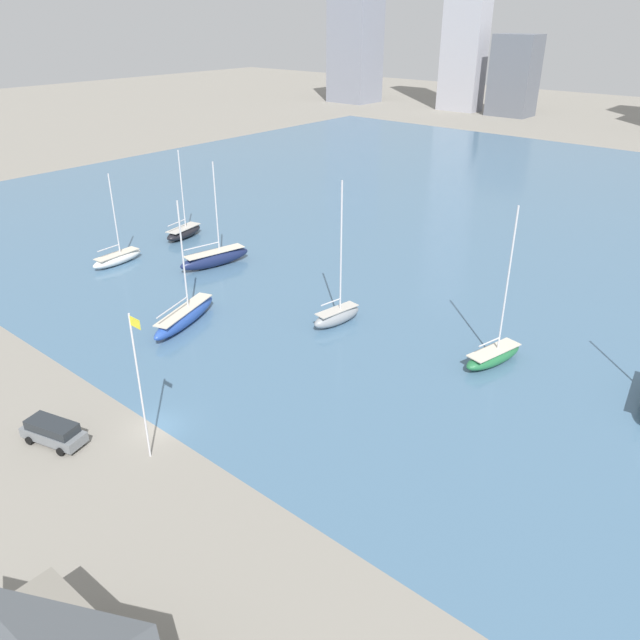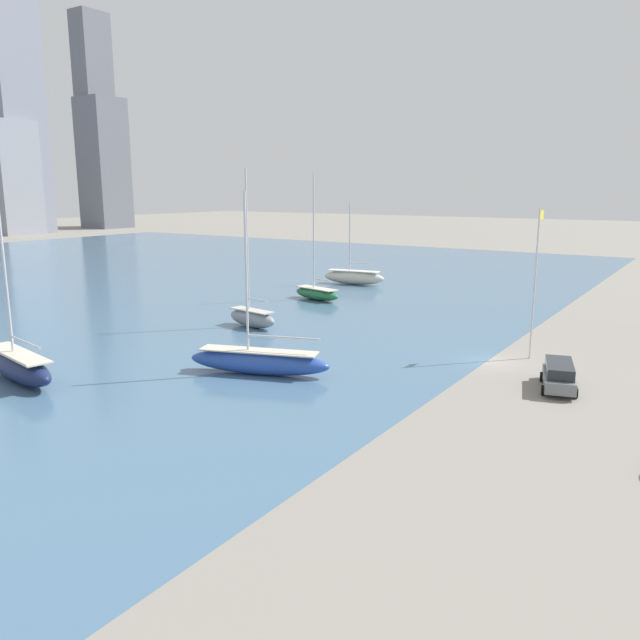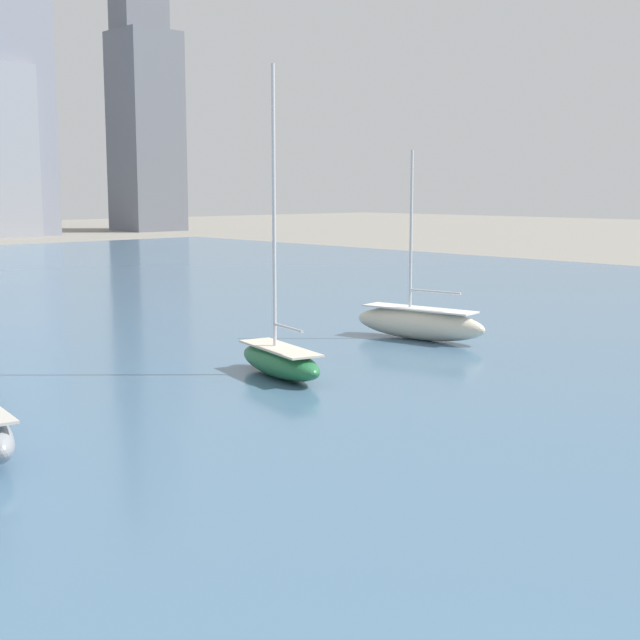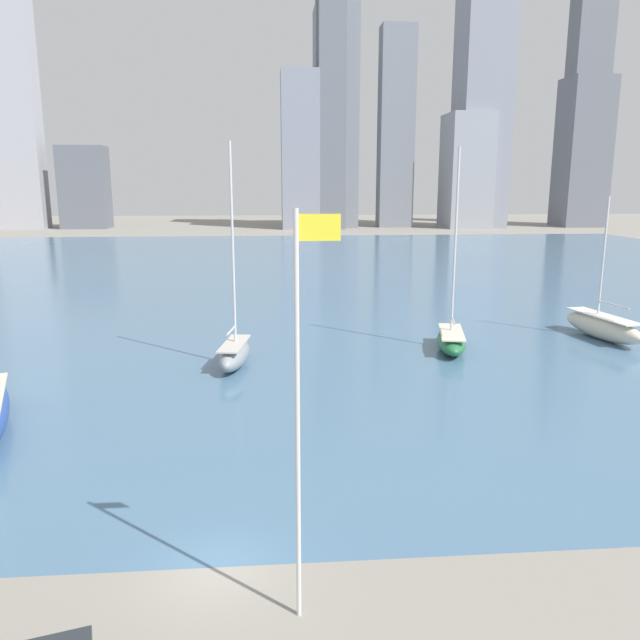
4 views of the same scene
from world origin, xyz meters
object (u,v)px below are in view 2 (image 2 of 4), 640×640
sailboat_green (317,292)px  parked_suv_gray (559,375)px  sailboat_cream (354,277)px  sailboat_navy (18,365)px  sailboat_gray (252,316)px  flag_pole (535,279)px  sailboat_blue (259,361)px

sailboat_green → parked_suv_gray: sailboat_green is taller
sailboat_cream → sailboat_navy: 52.97m
sailboat_green → sailboat_gray: size_ratio=0.99×
sailboat_cream → sailboat_navy: bearing=174.1°
sailboat_gray → sailboat_navy: 22.99m
flag_pole → sailboat_blue: bearing=134.8°
sailboat_gray → sailboat_green: bearing=19.7°
flag_pole → sailboat_green: bearing=65.9°
sailboat_green → sailboat_navy: size_ratio=1.13×
sailboat_navy → sailboat_blue: 17.09m
flag_pole → sailboat_cream: bearing=50.2°
sailboat_gray → parked_suv_gray: 30.27m
sailboat_blue → sailboat_gray: bearing=22.3°
sailboat_blue → parked_suv_gray: (8.42, -19.40, 0.02)m
sailboat_gray → flag_pole: bearing=-74.2°
sailboat_gray → sailboat_blue: 16.19m
sailboat_navy → flag_pole: bearing=-37.0°
flag_pole → sailboat_cream: size_ratio=1.03×
flag_pole → sailboat_gray: (-3.29, 26.24, -5.40)m
flag_pole → sailboat_cream: 42.12m
flag_pole → parked_suv_gray: 9.71m
sailboat_green → sailboat_blue: sailboat_green is taller
flag_pole → sailboat_cream: (26.77, 32.07, -5.40)m
sailboat_gray → sailboat_blue: bearing=-130.3°
sailboat_blue → parked_suv_gray: bearing=-85.3°
sailboat_cream → parked_suv_gray: size_ratio=2.11×
sailboat_blue → flag_pole: bearing=-64.0°
sailboat_gray → parked_suv_gray: sailboat_gray is taller
parked_suv_gray → flag_pole: bearing=-77.4°
sailboat_cream → sailboat_blue: (-42.26, -16.46, -0.07)m
flag_pole → sailboat_green: size_ratio=0.78×
sailboat_cream → sailboat_gray: bearing=-178.3°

